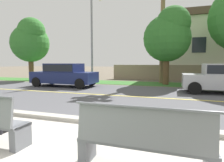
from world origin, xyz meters
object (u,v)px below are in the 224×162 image
object	(u,v)px
bench_right	(142,142)
shade_tree_left	(168,35)
car_navy_near	(64,74)
shade_tree_far_left	(31,41)
streetlamp	(93,30)

from	to	relation	value
bench_right	shade_tree_left	size ratio (longest dim) A/B	0.35
car_navy_near	shade_tree_far_left	size ratio (longest dim) A/B	0.78
car_navy_near	shade_tree_far_left	xyz separation A→B (m)	(-5.20, 2.86, 2.71)
shade_tree_far_left	shade_tree_left	size ratio (longest dim) A/B	1.00
car_navy_near	streetlamp	xyz separation A→B (m)	(0.70, 3.18, 3.35)
bench_right	streetlamp	xyz separation A→B (m)	(-5.90, 11.56, 3.75)
shade_tree_far_left	streetlamp	bearing A→B (deg)	3.14
shade_tree_far_left	bench_right	bearing A→B (deg)	-43.60
bench_right	car_navy_near	xyz separation A→B (m)	(-6.60, 8.38, 0.39)
bench_right	shade_tree_left	distance (m)	11.98
streetlamp	shade_tree_far_left	world-z (taller)	streetlamp
car_navy_near	shade_tree_far_left	bearing A→B (deg)	151.23
shade_tree_left	streetlamp	bearing A→B (deg)	-179.90
car_navy_near	shade_tree_left	distance (m)	7.77
shade_tree_far_left	car_navy_near	bearing A→B (deg)	-28.77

